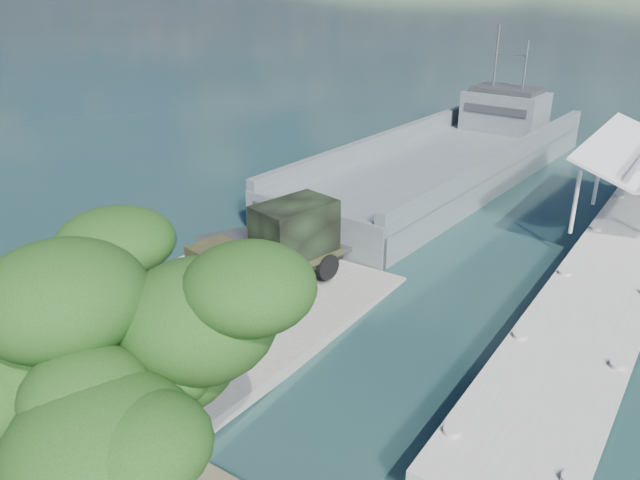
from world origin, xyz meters
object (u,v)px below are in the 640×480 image
Objects in this scene: landing_craft at (443,169)px; soldier at (194,281)px; military_truck at (271,250)px; overhang_tree at (108,325)px.

landing_craft is 22.35m from soldier.
landing_craft reaches higher than soldier.
landing_craft is at bearing 64.56° from soldier.
landing_craft is at bearing 104.79° from military_truck.
landing_craft is 19.59m from military_truck.
overhang_tree reaches higher than soldier.
overhang_tree is at bearing -53.61° from military_truck.
soldier is 12.57m from overhang_tree.
soldier is 0.21× the size of overhang_tree.
soldier is (-1.86, -2.79, -0.84)m from military_truck.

